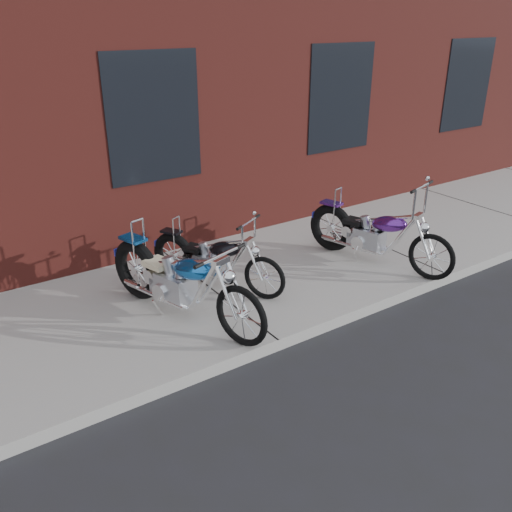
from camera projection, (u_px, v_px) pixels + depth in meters
ground at (278, 351)px, 6.19m from camera, size 120.00×120.00×0.00m
sidewalk at (212, 294)px, 7.29m from camera, size 22.00×3.00×0.15m
chopper_purple at (375, 236)px, 7.89m from camera, size 0.83×2.26×1.30m
chopper_blue at (181, 284)px, 6.42m from camera, size 0.91×2.43×1.09m
chopper_third at (214, 261)px, 7.21m from camera, size 1.03×1.84×1.03m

